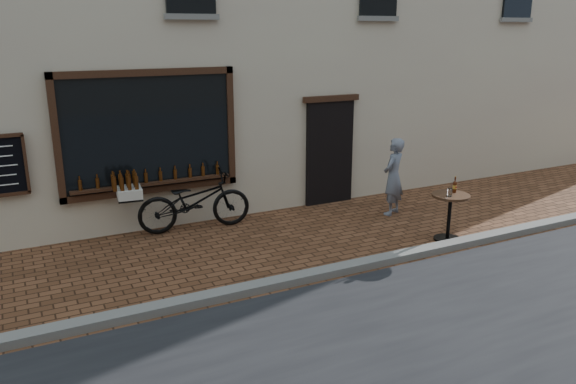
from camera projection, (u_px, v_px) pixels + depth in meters
name	position (u px, v px, depth m)	size (l,w,h in m)	color
ground	(337.00, 280.00, 8.47)	(90.00, 90.00, 0.00)	#4D2C18
kerb	(330.00, 271.00, 8.62)	(90.00, 0.25, 0.12)	slate
cargo_bicycle	(192.00, 201.00, 10.44)	(2.54, 0.93, 1.18)	black
bistro_table	(450.00, 208.00, 9.91)	(0.66, 0.66, 1.14)	black
pedestrian	(393.00, 177.00, 11.28)	(0.57, 0.38, 1.57)	slate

